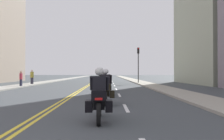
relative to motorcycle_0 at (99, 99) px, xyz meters
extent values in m
plane|color=#3E4448|center=(-2.02, 42.81, -0.66)|extent=(264.00, 264.00, 0.00)
cube|color=#9A9991|center=(-9.18, 42.81, -0.60)|extent=(2.26, 144.00, 0.12)
cube|color=#9B9788|center=(5.14, 42.81, -0.60)|extent=(2.26, 144.00, 0.12)
cube|color=yellow|center=(-2.14, 42.81, -0.66)|extent=(0.12, 132.00, 0.01)
cube|color=yellow|center=(-1.90, 42.81, -0.66)|extent=(0.12, 132.00, 0.01)
cube|color=silver|center=(0.99, 2.81, -0.66)|extent=(0.14, 2.40, 0.01)
cube|color=silver|center=(0.99, 8.81, -0.66)|extent=(0.14, 2.40, 0.01)
cube|color=silver|center=(0.99, 14.81, -0.66)|extent=(0.14, 2.40, 0.01)
cube|color=silver|center=(0.99, 20.81, -0.66)|extent=(0.14, 2.40, 0.01)
cube|color=silver|center=(0.99, 26.81, -0.66)|extent=(0.14, 2.40, 0.01)
cube|color=silver|center=(0.99, 32.81, -0.66)|extent=(0.14, 2.40, 0.01)
cube|color=silver|center=(0.99, 38.81, -0.66)|extent=(0.14, 2.40, 0.01)
cube|color=silver|center=(0.99, 44.81, -0.66)|extent=(0.14, 2.40, 0.01)
cube|color=silver|center=(0.99, 50.81, -0.66)|extent=(0.14, 2.40, 0.01)
cylinder|color=black|center=(-0.01, 0.93, -0.34)|extent=(0.12, 0.64, 0.64)
cylinder|color=black|center=(0.01, -0.68, -0.34)|extent=(0.12, 0.64, 0.64)
cube|color=silver|center=(-0.01, 0.93, 0.00)|extent=(0.14, 0.32, 0.04)
cube|color=black|center=(0.00, 0.13, -0.06)|extent=(0.34, 1.23, 0.40)
cube|color=black|center=(0.01, -0.59, 0.16)|extent=(0.41, 0.37, 0.28)
cube|color=red|center=(0.01, -0.78, 0.08)|extent=(0.20, 0.03, 0.06)
cube|color=black|center=(-0.27, -0.36, -0.16)|extent=(0.21, 0.44, 0.32)
cube|color=black|center=(0.29, -0.35, -0.16)|extent=(0.21, 0.44, 0.32)
cube|color=#B2C1CC|center=(-0.01, 0.64, 0.32)|extent=(0.36, 0.13, 0.36)
cube|color=black|center=(0.00, 0.08, 0.41)|extent=(0.40, 0.27, 0.54)
cylinder|color=black|center=(-0.24, 0.22, 0.46)|extent=(0.10, 0.28, 0.45)
cylinder|color=black|center=(0.24, 0.23, 0.46)|extent=(0.10, 0.28, 0.45)
sphere|color=white|center=(0.00, 0.11, 0.82)|extent=(0.26, 0.26, 0.26)
cylinder|color=black|center=(0.14, 4.87, -0.34)|extent=(0.12, 0.63, 0.63)
cylinder|color=black|center=(0.17, 3.37, -0.34)|extent=(0.12, 0.63, 0.63)
cube|color=silver|center=(0.14, 4.87, -0.01)|extent=(0.15, 0.32, 0.04)
cube|color=black|center=(0.15, 4.12, -0.06)|extent=(0.34, 1.15, 0.40)
cube|color=black|center=(0.17, 3.44, 0.16)|extent=(0.41, 0.37, 0.28)
cube|color=red|center=(0.17, 3.26, 0.08)|extent=(0.20, 0.03, 0.06)
cube|color=black|center=(-0.12, 3.66, -0.16)|extent=(0.21, 0.44, 0.32)
cube|color=black|center=(0.44, 3.68, -0.16)|extent=(0.21, 0.44, 0.32)
cube|color=#B2C1CC|center=(0.14, 4.60, 0.32)|extent=(0.36, 0.13, 0.36)
cube|color=black|center=(0.15, 4.07, 0.42)|extent=(0.41, 0.27, 0.57)
cylinder|color=black|center=(-0.09, 4.22, 0.47)|extent=(0.11, 0.28, 0.45)
cylinder|color=black|center=(0.39, 4.23, 0.47)|extent=(0.11, 0.28, 0.45)
sphere|color=white|center=(0.15, 4.10, 0.84)|extent=(0.26, 0.26, 0.26)
cylinder|color=black|center=(0.10, 9.40, -0.32)|extent=(0.12, 0.68, 0.68)
cylinder|color=black|center=(0.10, 7.81, -0.32)|extent=(0.12, 0.68, 0.68)
cube|color=silver|center=(0.10, 9.40, 0.04)|extent=(0.14, 0.32, 0.04)
cube|color=black|center=(0.10, 8.61, -0.04)|extent=(0.32, 1.21, 0.40)
cube|color=black|center=(0.10, 7.89, 0.18)|extent=(0.40, 0.36, 0.28)
cube|color=red|center=(0.10, 7.70, 0.10)|extent=(0.20, 0.03, 0.06)
cube|color=black|center=(-0.18, 8.13, -0.14)|extent=(0.20, 0.44, 0.32)
cube|color=black|center=(0.38, 8.13, -0.14)|extent=(0.20, 0.44, 0.32)
cube|color=#B2C1CC|center=(0.10, 9.12, 0.34)|extent=(0.36, 0.12, 0.36)
cube|color=black|center=(0.10, 8.56, 0.41)|extent=(0.40, 0.26, 0.51)
cylinder|color=black|center=(-0.14, 8.71, 0.46)|extent=(0.10, 0.28, 0.45)
cylinder|color=black|center=(0.34, 8.71, 0.46)|extent=(0.10, 0.28, 0.45)
sphere|color=white|center=(0.10, 8.59, 0.81)|extent=(0.26, 0.26, 0.26)
cylinder|color=black|center=(0.05, 13.31, -0.33)|extent=(0.17, 0.66, 0.65)
cylinder|color=black|center=(0.14, 11.79, -0.33)|extent=(0.17, 0.66, 0.65)
cube|color=silver|center=(0.05, 13.31, 0.01)|extent=(0.16, 0.33, 0.04)
cube|color=black|center=(0.09, 12.55, -0.05)|extent=(0.39, 1.17, 0.40)
cube|color=black|center=(0.13, 11.87, 0.17)|extent=(0.42, 0.38, 0.28)
cube|color=red|center=(0.14, 11.68, 0.09)|extent=(0.20, 0.04, 0.06)
cube|color=black|center=(-0.16, 12.08, -0.15)|extent=(0.23, 0.45, 0.32)
cube|color=black|center=(0.40, 12.11, -0.15)|extent=(0.23, 0.45, 0.32)
cube|color=#B2C1CC|center=(0.06, 13.04, 0.33)|extent=(0.37, 0.14, 0.36)
cube|color=black|center=(0.09, 12.50, 0.40)|extent=(0.41, 0.28, 0.51)
cylinder|color=black|center=(-0.16, 12.64, 0.45)|extent=(0.12, 0.29, 0.45)
cylinder|color=black|center=(0.32, 12.67, 0.45)|extent=(0.12, 0.29, 0.45)
sphere|color=white|center=(0.09, 12.53, 0.79)|extent=(0.26, 0.26, 0.26)
cylinder|color=black|center=(-0.16, 17.23, -0.34)|extent=(0.14, 0.65, 0.65)
cylinder|color=black|center=(-0.18, 15.74, -0.34)|extent=(0.14, 0.65, 0.65)
cube|color=silver|center=(-0.16, 17.23, 0.01)|extent=(0.14, 0.32, 0.04)
cube|color=black|center=(-0.17, 16.49, -0.06)|extent=(0.34, 1.14, 0.40)
cube|color=black|center=(-0.18, 15.81, 0.16)|extent=(0.40, 0.37, 0.28)
cube|color=red|center=(-0.19, 15.62, 0.08)|extent=(0.20, 0.03, 0.06)
cube|color=black|center=(-0.46, 16.04, -0.16)|extent=(0.21, 0.44, 0.32)
cube|color=black|center=(0.10, 16.03, -0.16)|extent=(0.21, 0.44, 0.32)
cube|color=#B2C1CC|center=(-0.17, 16.96, 0.32)|extent=(0.36, 0.13, 0.36)
cube|color=black|center=(-0.17, 16.44, 0.40)|extent=(0.40, 0.27, 0.51)
cylinder|color=black|center=(-0.41, 16.59, 0.45)|extent=(0.10, 0.28, 0.45)
cylinder|color=black|center=(0.07, 16.58, 0.45)|extent=(0.10, 0.28, 0.45)
sphere|color=black|center=(-0.17, 16.47, 0.79)|extent=(0.26, 0.26, 0.26)
cylinder|color=black|center=(4.41, 26.92, 1.41)|extent=(0.12, 0.12, 4.15)
cube|color=black|center=(4.41, 26.92, 3.84)|extent=(0.28, 0.28, 0.80)
sphere|color=red|center=(4.41, 26.77, 4.12)|extent=(0.18, 0.18, 0.18)
cube|color=#2B2838|center=(-8.88, 22.97, -0.22)|extent=(0.29, 0.34, 0.88)
cube|color=olive|center=(-8.88, 22.97, 0.57)|extent=(0.34, 0.42, 0.69)
sphere|color=tan|center=(-8.88, 22.97, 1.03)|extent=(0.22, 0.22, 0.22)
cube|color=#212438|center=(-8.57, 18.22, -0.27)|extent=(0.22, 0.29, 0.78)
cube|color=#AA303F|center=(-8.57, 18.22, 0.43)|extent=(0.24, 0.37, 0.62)
sphere|color=tan|center=(-8.57, 18.22, 0.86)|extent=(0.22, 0.22, 0.22)
cube|color=#3C8A53|center=(-8.58, 18.44, 0.22)|extent=(0.11, 0.17, 0.24)
camera|label=1|loc=(0.26, -7.51, 0.77)|focal=40.50mm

